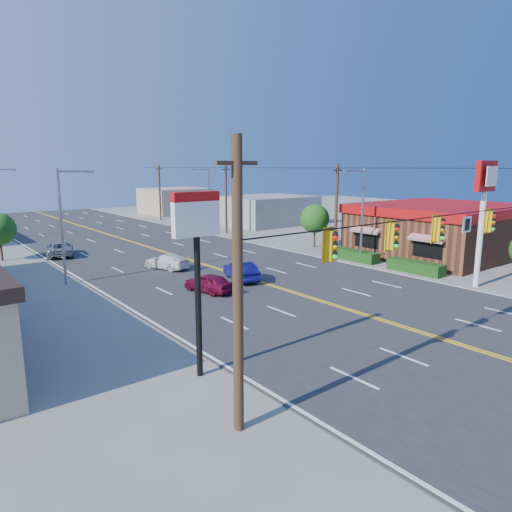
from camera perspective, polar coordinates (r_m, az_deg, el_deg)
ground at (r=23.71m, az=22.42°, el=-9.76°), size 160.00×160.00×0.00m
road at (r=37.22m, az=-5.28°, el=-1.48°), size 20.00×120.00×0.06m
signal_span at (r=22.41m, az=23.18°, el=1.95°), size 24.32×0.34×9.00m
kfc at (r=45.86m, az=22.03°, el=3.11°), size 16.30×12.40×4.70m
kfc_pylon at (r=33.97m, az=26.58°, el=6.46°), size 2.20×0.36×8.50m
pizza_hut_sign at (r=17.18m, az=-7.41°, el=1.24°), size 1.90×0.30×6.85m
streetlight_se at (r=39.26m, az=12.98°, el=5.57°), size 2.55×0.25×8.00m
streetlight_ne at (r=57.43m, az=-6.07°, el=7.44°), size 2.55×0.25×8.00m
streetlight_sw at (r=33.95m, az=-22.86°, el=4.16°), size 2.55×0.25×8.00m
utility_pole_near at (r=42.94m, az=10.00°, el=5.71°), size 0.28×0.28×8.40m
utility_pole_mid at (r=56.54m, az=-3.76°, el=7.10°), size 0.28×0.28×8.40m
utility_pole_far at (r=72.10m, az=-11.94°, el=7.74°), size 0.28×0.28×8.40m
tree_kfc_rear at (r=46.74m, az=7.37°, el=4.65°), size 2.94×2.94×4.41m
bld_east_mid at (r=65.78m, az=1.37°, el=5.76°), size 12.00×10.00×4.00m
bld_east_far at (r=82.43m, az=-10.10°, el=6.81°), size 10.00×10.00×4.40m
car_magenta at (r=29.93m, az=-5.92°, el=-3.45°), size 2.19×3.85×1.23m
car_blue at (r=32.91m, az=-1.88°, el=-1.96°), size 2.47×4.31×1.34m
car_white at (r=37.24m, az=-11.10°, el=-0.75°), size 2.82×4.41×1.19m
car_silver at (r=45.47m, az=-23.29°, el=0.77°), size 3.39×5.21×1.33m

